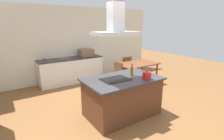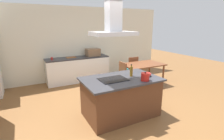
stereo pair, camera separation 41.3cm
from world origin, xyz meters
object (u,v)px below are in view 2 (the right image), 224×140
Objects in this scene: tea_kettle at (145,77)px; dining_table at (143,66)px; olive_oil_bottle at (131,71)px; chair_at_left_end at (120,74)px; countertop_microwave at (93,52)px; range_hood at (113,23)px; cutting_board at (71,57)px; chair_facing_back_wall at (132,67)px; cooktop at (113,79)px; mixing_bowl at (148,74)px; coffee_mug_red at (52,59)px.

tea_kettle reaches higher than dining_table.
olive_oil_bottle is 1.58m from chair_at_left_end.
countertop_microwave is at bearing 103.43° from chair_at_left_end.
dining_table is 1.56× the size of range_hood.
range_hood reaches higher than cutting_board.
countertop_microwave reaches higher than dining_table.
tea_kettle is 3.38m from cutting_board.
countertop_microwave reaches higher than chair_facing_back_wall.
range_hood reaches higher than tea_kettle.
range_hood is (-1.92, -1.43, 1.43)m from dining_table.
chair_facing_back_wall is at bearing 61.48° from tea_kettle.
cooktop is 2.87m from chair_facing_back_wall.
countertop_microwave is 0.56× the size of range_hood.
tea_kettle is 1.91m from chair_at_left_end.
range_hood is at bearing 169.89° from mixing_bowl.
mixing_bowl is 3.24m from cutting_board.
range_hood reaches higher than olive_oil_bottle.
coffee_mug_red is 0.10× the size of range_hood.
olive_oil_bottle reaches higher than cooktop.
chair_at_left_end is 1.00× the size of chair_facing_back_wall.
range_hood reaches higher than mixing_bowl.
cooktop is 2.96m from coffee_mug_red.
dining_table is (2.77, -1.40, -0.28)m from coffee_mug_red.
olive_oil_bottle is at bearing -110.28° from chair_at_left_end.
cutting_board is (-0.83, 0.05, -0.13)m from countertop_microwave.
dining_table is 2.80m from range_hood.
cutting_board reaches higher than dining_table.
countertop_microwave is at bearing 93.16° from mixing_bowl.
coffee_mug_red is 3.17m from range_hood.
cutting_board is at bearing 128.13° from chair_at_left_end.
cooktop is at bearing 169.89° from mixing_bowl.
olive_oil_bottle reaches higher than coffee_mug_red.
countertop_microwave reaches higher than coffee_mug_red.
cutting_board is at bearing 176.55° from countertop_microwave.
tea_kettle is at bearing -32.35° from cooktop.
mixing_bowl reaches higher than chair_at_left_end.
countertop_microwave reaches higher than cooktop.
coffee_mug_red is at bearing -178.20° from countertop_microwave.
mixing_bowl is 2.54m from chair_facing_back_wall.
olive_oil_bottle is 0.32× the size of chair_at_left_end.
countertop_microwave is at bearing 148.17° from chair_facing_back_wall.
olive_oil_bottle is at bearing 3.29° from range_hood.
chair_at_left_end is (0.35, -1.45, -0.53)m from countertop_microwave.
dining_table is at bearing -90.00° from chair_facing_back_wall.
mixing_bowl is at bearing -115.97° from chair_facing_back_wall.
cooktop is 0.67× the size of chair_at_left_end.
range_hood is at bearing -176.71° from olive_oil_bottle.
olive_oil_bottle is at bearing 103.16° from tea_kettle.
cooktop is 0.84m from mixing_bowl.
tea_kettle is at bearing -32.35° from range_hood.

